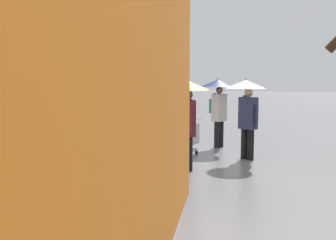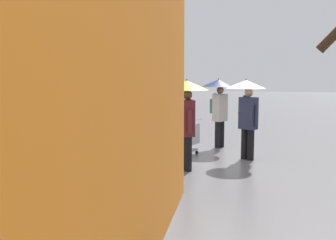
# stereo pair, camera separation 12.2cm
# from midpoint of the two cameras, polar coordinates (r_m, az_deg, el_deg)

# --- Properties ---
(ground_plane) EXTENTS (90.00, 90.00, 0.00)m
(ground_plane) POSITION_cam_midpoint_polar(r_m,az_deg,el_deg) (10.32, 2.95, -5.79)
(ground_plane) COLOR slate
(cargo_van_parked_right) EXTENTS (2.27, 5.38, 2.60)m
(cargo_van_parked_right) POSITION_cam_midpoint_polar(r_m,az_deg,el_deg) (11.99, -11.72, 1.52)
(cargo_van_parked_right) COLOR #B7BABF
(cargo_van_parked_right) RESTS_ON ground
(shopping_cart_vendor) EXTENTS (0.77, 0.94, 1.02)m
(shopping_cart_vendor) POSITION_cam_midpoint_polar(r_m,az_deg,el_deg) (10.65, 2.97, -2.30)
(shopping_cart_vendor) COLOR #B2B2B7
(shopping_cart_vendor) RESTS_ON ground
(hand_dolly_boxes) EXTENTS (0.69, 0.82, 1.32)m
(hand_dolly_boxes) POSITION_cam_midpoint_polar(r_m,az_deg,el_deg) (10.87, -2.46, -2.34)
(hand_dolly_boxes) COLOR #515156
(hand_dolly_boxes) RESTS_ON ground
(pedestrian_pink_side) EXTENTS (1.04, 1.04, 2.15)m
(pedestrian_pink_side) POSITION_cam_midpoint_polar(r_m,az_deg,el_deg) (8.92, 3.24, 2.54)
(pedestrian_pink_side) COLOR black
(pedestrian_pink_side) RESTS_ON ground
(pedestrian_black_side) EXTENTS (1.04, 1.04, 2.15)m
(pedestrian_black_side) POSITION_cam_midpoint_polar(r_m,az_deg,el_deg) (10.25, 12.04, 2.94)
(pedestrian_black_side) COLOR black
(pedestrian_black_side) RESTS_ON ground
(pedestrian_white_side) EXTENTS (1.04, 1.04, 2.15)m
(pedestrian_white_side) POSITION_cam_midpoint_polar(r_m,az_deg,el_deg) (11.82, 7.91, 3.43)
(pedestrian_white_side) COLOR black
(pedestrian_white_side) RESTS_ON ground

